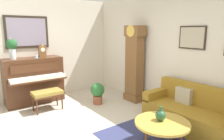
{
  "coord_description": "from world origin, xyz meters",
  "views": [
    {
      "loc": [
        3.2,
        -1.56,
        1.91
      ],
      "look_at": [
        -0.21,
        0.97,
        1.07
      ],
      "focal_mm": 32.7,
      "sensor_mm": 36.0,
      "label": 1
    }
  ],
  "objects_px": {
    "couch": "(194,113)",
    "potted_plant": "(98,92)",
    "grandfather_clock": "(134,66)",
    "coffee_table": "(162,124)",
    "flower_vase": "(12,46)",
    "teacup": "(36,57)",
    "piano": "(34,80)",
    "piano_bench": "(47,94)",
    "green_jug": "(161,115)",
    "mantel_clock": "(42,51)"
  },
  "relations": [
    {
      "from": "couch",
      "to": "potted_plant",
      "type": "bearing_deg",
      "value": -161.28
    },
    {
      "from": "grandfather_clock",
      "to": "couch",
      "type": "relative_size",
      "value": 1.07
    },
    {
      "from": "grandfather_clock",
      "to": "potted_plant",
      "type": "distance_m",
      "value": 1.2
    },
    {
      "from": "coffee_table",
      "to": "flower_vase",
      "type": "relative_size",
      "value": 1.52
    },
    {
      "from": "grandfather_clock",
      "to": "potted_plant",
      "type": "xyz_separation_m",
      "value": [
        -0.35,
        -0.95,
        -0.64
      ]
    },
    {
      "from": "teacup",
      "to": "potted_plant",
      "type": "distance_m",
      "value": 1.83
    },
    {
      "from": "piano",
      "to": "piano_bench",
      "type": "bearing_deg",
      "value": 5.43
    },
    {
      "from": "piano_bench",
      "to": "couch",
      "type": "height_order",
      "value": "couch"
    },
    {
      "from": "piano_bench",
      "to": "flower_vase",
      "type": "relative_size",
      "value": 1.21
    },
    {
      "from": "potted_plant",
      "to": "couch",
      "type": "bearing_deg",
      "value": 18.72
    },
    {
      "from": "piano",
      "to": "couch",
      "type": "distance_m",
      "value": 3.96
    },
    {
      "from": "couch",
      "to": "green_jug",
      "type": "height_order",
      "value": "couch"
    },
    {
      "from": "couch",
      "to": "potted_plant",
      "type": "distance_m",
      "value": 2.39
    },
    {
      "from": "coffee_table",
      "to": "teacup",
      "type": "height_order",
      "value": "teacup"
    },
    {
      "from": "teacup",
      "to": "potted_plant",
      "type": "height_order",
      "value": "teacup"
    },
    {
      "from": "piano",
      "to": "coffee_table",
      "type": "relative_size",
      "value": 1.64
    },
    {
      "from": "piano",
      "to": "potted_plant",
      "type": "relative_size",
      "value": 2.57
    },
    {
      "from": "flower_vase",
      "to": "green_jug",
      "type": "relative_size",
      "value": 2.42
    },
    {
      "from": "piano_bench",
      "to": "flower_vase",
      "type": "bearing_deg",
      "value": -145.18
    },
    {
      "from": "coffee_table",
      "to": "mantel_clock",
      "type": "height_order",
      "value": "mantel_clock"
    },
    {
      "from": "piano_bench",
      "to": "couch",
      "type": "bearing_deg",
      "value": 36.88
    },
    {
      "from": "coffee_table",
      "to": "green_jug",
      "type": "bearing_deg",
      "value": 164.26
    },
    {
      "from": "green_jug",
      "to": "potted_plant",
      "type": "distance_m",
      "value": 2.31
    },
    {
      "from": "grandfather_clock",
      "to": "couch",
      "type": "height_order",
      "value": "grandfather_clock"
    },
    {
      "from": "mantel_clock",
      "to": "piano_bench",
      "type": "bearing_deg",
      "value": -14.13
    },
    {
      "from": "piano",
      "to": "piano_bench",
      "type": "xyz_separation_m",
      "value": [
        0.77,
        0.07,
        -0.2
      ]
    },
    {
      "from": "mantel_clock",
      "to": "couch",
      "type": "bearing_deg",
      "value": 27.64
    },
    {
      "from": "couch",
      "to": "flower_vase",
      "type": "height_order",
      "value": "flower_vase"
    },
    {
      "from": "piano",
      "to": "flower_vase",
      "type": "relative_size",
      "value": 2.48
    },
    {
      "from": "flower_vase",
      "to": "potted_plant",
      "type": "xyz_separation_m",
      "value": [
        1.12,
        1.73,
        -1.19
      ]
    },
    {
      "from": "coffee_table",
      "to": "mantel_clock",
      "type": "xyz_separation_m",
      "value": [
        -3.46,
        -0.74,
        0.94
      ]
    },
    {
      "from": "couch",
      "to": "grandfather_clock",
      "type": "bearing_deg",
      "value": 174.55
    },
    {
      "from": "coffee_table",
      "to": "mantel_clock",
      "type": "relative_size",
      "value": 2.32
    },
    {
      "from": "piano",
      "to": "coffee_table",
      "type": "height_order",
      "value": "piano"
    },
    {
      "from": "mantel_clock",
      "to": "green_jug",
      "type": "bearing_deg",
      "value": 12.52
    },
    {
      "from": "mantel_clock",
      "to": "grandfather_clock",
      "type": "bearing_deg",
      "value": 53.03
    },
    {
      "from": "grandfather_clock",
      "to": "teacup",
      "type": "distance_m",
      "value": 2.58
    },
    {
      "from": "couch",
      "to": "potted_plant",
      "type": "relative_size",
      "value": 3.39
    },
    {
      "from": "green_jug",
      "to": "potted_plant",
      "type": "height_order",
      "value": "green_jug"
    },
    {
      "from": "coffee_table",
      "to": "green_jug",
      "type": "distance_m",
      "value": 0.13
    },
    {
      "from": "grandfather_clock",
      "to": "mantel_clock",
      "type": "bearing_deg",
      "value": -126.97
    },
    {
      "from": "flower_vase",
      "to": "teacup",
      "type": "bearing_deg",
      "value": 83.56
    },
    {
      "from": "piano_bench",
      "to": "flower_vase",
      "type": "xyz_separation_m",
      "value": [
        -0.77,
        -0.53,
        1.11
      ]
    },
    {
      "from": "mantel_clock",
      "to": "potted_plant",
      "type": "distance_m",
      "value": 1.83
    },
    {
      "from": "teacup",
      "to": "coffee_table",
      "type": "bearing_deg",
      "value": 15.28
    },
    {
      "from": "green_jug",
      "to": "piano",
      "type": "bearing_deg",
      "value": -163.32
    },
    {
      "from": "piano_bench",
      "to": "grandfather_clock",
      "type": "xyz_separation_m",
      "value": [
        0.71,
        2.15,
        0.56
      ]
    },
    {
      "from": "piano",
      "to": "potted_plant",
      "type": "bearing_deg",
      "value": 48.56
    },
    {
      "from": "piano_bench",
      "to": "mantel_clock",
      "type": "distance_m",
      "value": 1.24
    },
    {
      "from": "piano",
      "to": "teacup",
      "type": "relative_size",
      "value": 12.41
    }
  ]
}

